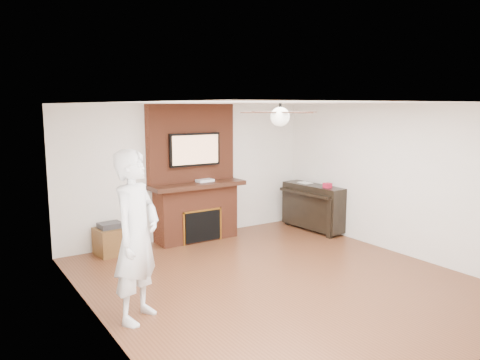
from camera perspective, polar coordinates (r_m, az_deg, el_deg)
room_shell at (r=6.50m, az=4.78°, el=-1.78°), size 5.36×5.86×2.86m
fireplace at (r=8.66m, az=-5.59°, el=-0.78°), size 1.78×0.64×2.50m
tv at (r=8.53m, az=-5.52°, el=3.72°), size 1.00×0.08×0.60m
ceiling_fan at (r=6.38m, az=4.90°, el=7.80°), size 1.21×1.21×0.31m
person at (r=5.49m, az=-12.52°, el=-6.72°), size 0.87×0.84×1.99m
side_table at (r=8.17m, az=-15.48°, el=-7.03°), size 0.52×0.52×0.54m
piano at (r=9.45m, az=8.92°, el=-3.14°), size 0.62×1.43×1.00m
cable_box at (r=8.64m, az=-4.30°, el=-0.06°), size 0.33×0.21×0.05m
candle_orange at (r=8.62m, az=-6.40°, el=-7.17°), size 0.07×0.07×0.14m
candle_green at (r=8.72m, az=-4.64°, el=-7.13°), size 0.07×0.07×0.08m
candle_blue at (r=8.76m, az=-3.71°, el=-7.03°), size 0.06×0.06×0.09m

